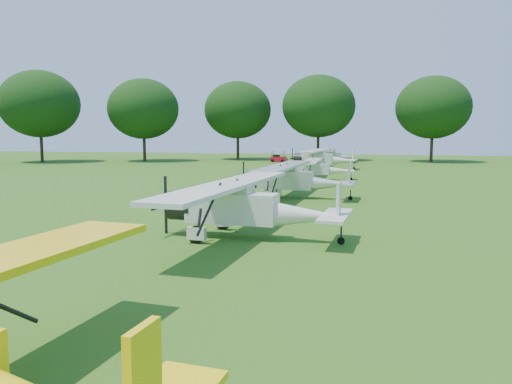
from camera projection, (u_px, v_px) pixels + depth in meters
The scene contains 8 objects.
ground at pixel (221, 231), 20.95m from camera, with size 160.00×160.00×0.00m, color #215A16.
tree_belt at pixel (308, 31), 19.36m from camera, with size 137.36×130.27×14.52m.
aircraft_3 at pixel (245, 203), 19.24m from camera, with size 7.49×11.94×2.35m.
aircraft_4 at pixel (294, 177), 31.31m from camera, with size 7.21×11.46×2.26m.
aircraft_5 at pixel (318, 167), 44.05m from camera, with size 5.95×9.46×1.87m.
aircraft_6 at pixel (322, 157), 57.36m from camera, with size 7.55×12.02×2.37m.
aircraft_7 at pixel (334, 155), 70.12m from camera, with size 5.96×9.46×1.87m.
golf_cart at pixel (278, 158), 71.38m from camera, with size 2.17×1.41×1.79m.
Camera 1 is at (6.17, -19.73, 4.05)m, focal length 35.00 mm.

